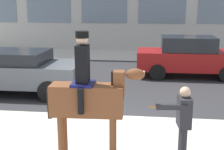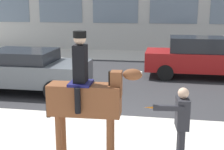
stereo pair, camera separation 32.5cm
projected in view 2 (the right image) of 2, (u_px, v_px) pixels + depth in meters
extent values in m
plane|color=beige|center=(108.00, 121.00, 8.33)|extent=(80.00, 80.00, 0.00)
cube|color=#2D2D30|center=(129.00, 79.00, 12.89)|extent=(25.54, 8.50, 0.01)
cube|color=slate|center=(8.00, 3.00, 21.50)|extent=(3.00, 0.02, 2.59)
cube|color=slate|center=(60.00, 3.00, 20.88)|extent=(3.00, 0.02, 2.59)
cube|color=slate|center=(115.00, 3.00, 20.26)|extent=(3.00, 0.02, 2.59)
cube|color=slate|center=(174.00, 3.00, 19.64)|extent=(3.00, 0.02, 2.59)
cube|color=brown|center=(85.00, 99.00, 5.79)|extent=(1.36, 0.49, 0.58)
cylinder|color=brown|center=(112.00, 138.00, 6.06)|extent=(0.11, 0.11, 1.05)
cylinder|color=brown|center=(109.00, 145.00, 5.76)|extent=(0.11, 0.11, 1.05)
cylinder|color=brown|center=(63.00, 135.00, 6.19)|extent=(0.11, 0.11, 1.05)
cylinder|color=brown|center=(59.00, 142.00, 5.89)|extent=(0.11, 0.11, 1.05)
cube|color=brown|center=(116.00, 84.00, 5.64)|extent=(0.21, 0.25, 0.47)
cube|color=black|center=(110.00, 83.00, 5.65)|extent=(0.04, 0.08, 0.42)
ellipsoid|color=brown|center=(133.00, 75.00, 5.56)|extent=(0.36, 0.21, 0.21)
cube|color=silver|center=(139.00, 74.00, 5.54)|extent=(0.13, 0.05, 0.08)
cylinder|color=black|center=(48.00, 103.00, 5.91)|extent=(0.09, 0.09, 0.55)
cube|color=#14144C|center=(81.00, 83.00, 5.73)|extent=(0.42, 0.49, 0.05)
cube|color=black|center=(80.00, 64.00, 5.65)|extent=(0.23, 0.33, 0.68)
sphere|color=#D1A889|center=(80.00, 39.00, 5.54)|extent=(0.22, 0.22, 0.22)
cylinder|color=black|center=(80.00, 34.00, 5.53)|extent=(0.24, 0.24, 0.12)
cylinder|color=black|center=(84.00, 92.00, 6.05)|extent=(0.11, 0.11, 0.46)
cylinder|color=black|center=(78.00, 101.00, 5.53)|extent=(0.11, 0.11, 0.46)
cylinder|color=#232328|center=(181.00, 150.00, 5.79)|extent=(0.13, 0.13, 0.83)
cylinder|color=#232328|center=(180.00, 146.00, 5.95)|extent=(0.13, 0.13, 0.83)
cube|color=#232328|center=(182.00, 113.00, 5.71)|extent=(0.26, 0.42, 0.57)
sphere|color=#D1A889|center=(183.00, 93.00, 5.63)|extent=(0.20, 0.20, 0.20)
cube|color=#232328|center=(169.00, 108.00, 5.52)|extent=(0.56, 0.14, 0.09)
cone|color=orange|center=(149.00, 107.00, 5.55)|extent=(0.18, 0.06, 0.04)
cube|color=#51565B|center=(27.00, 72.00, 10.98)|extent=(4.32, 1.97, 0.73)
cube|color=black|center=(23.00, 56.00, 10.87)|extent=(2.16, 1.74, 0.41)
cylinder|color=black|center=(55.00, 91.00, 9.97)|extent=(0.70, 0.24, 0.70)
cylinder|color=black|center=(71.00, 78.00, 11.71)|extent=(0.70, 0.24, 0.70)
cylinder|color=black|center=(5.00, 75.00, 12.15)|extent=(0.70, 0.24, 0.70)
cube|color=maroon|center=(199.00, 61.00, 13.08)|extent=(4.43, 1.80, 0.78)
cube|color=black|center=(197.00, 44.00, 12.94)|extent=(2.22, 1.58, 0.60)
cylinder|color=black|center=(165.00, 73.00, 12.60)|extent=(0.66, 0.22, 0.66)
cylinder|color=black|center=(165.00, 65.00, 14.19)|extent=(0.66, 0.22, 0.66)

